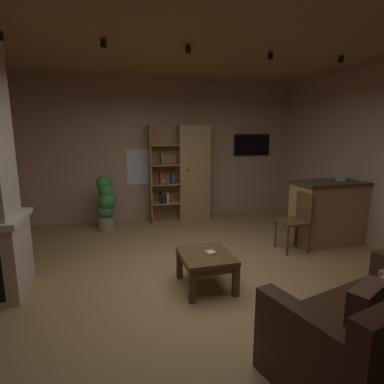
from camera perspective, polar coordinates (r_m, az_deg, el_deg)
floor at (r=3.98m, az=1.58°, el=-16.27°), size 5.97×5.94×0.02m
wall_back at (r=6.48m, az=-6.11°, el=7.63°), size 6.09×0.06×2.88m
ceiling at (r=3.70m, az=1.84°, el=27.99°), size 5.97×5.94×0.02m
window_pane_back at (r=6.42m, az=-8.87°, el=4.71°), size 0.72×0.01×0.73m
bookshelf_cabinet at (r=6.37m, az=-0.59°, el=3.40°), size 1.23×0.41×1.97m
kitchen_bar_counter at (r=5.61m, az=24.84°, el=-3.35°), size 1.36×0.65×1.04m
tissue_box at (r=5.60m, az=26.10°, el=2.47°), size 0.16×0.16×0.11m
leather_couch at (r=2.93m, az=31.55°, el=-21.42°), size 1.77×1.22×0.84m
coffee_table at (r=3.69m, az=2.65°, el=-12.70°), size 0.59×0.68×0.41m
table_book_0 at (r=3.65m, az=3.49°, el=-11.28°), size 0.13×0.13×0.03m
dining_chair at (r=5.01m, az=19.20°, el=-4.46°), size 0.43×0.43×0.92m
potted_floor_plant at (r=5.93m, az=-15.82°, el=-1.93°), size 0.38×0.40×1.05m
wall_mounted_tv at (r=7.05m, az=11.14°, el=8.67°), size 0.85×0.06×0.48m
track_light_spot_0 at (r=4.12m, az=-32.33°, el=23.48°), size 0.07×0.07×0.09m
track_light_spot_1 at (r=3.98m, az=-16.24°, el=25.18°), size 0.07×0.07×0.09m
track_light_spot_2 at (r=4.08m, az=-0.77°, el=25.20°), size 0.07×0.07×0.09m
track_light_spot_3 at (r=4.52m, az=14.50°, el=23.46°), size 0.07×0.07×0.09m
track_light_spot_4 at (r=5.03m, az=26.10°, el=21.42°), size 0.07×0.07×0.09m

